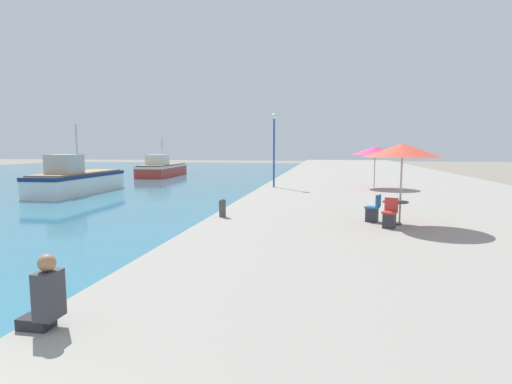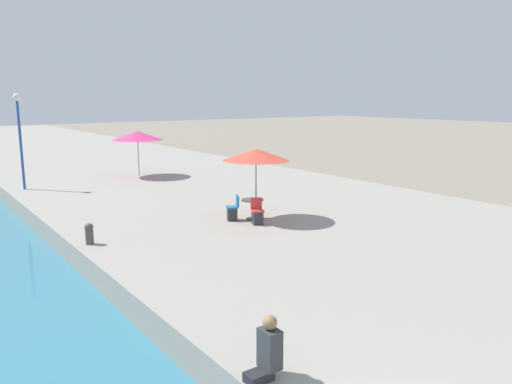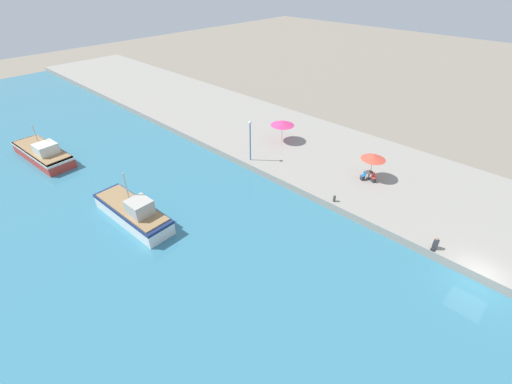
# 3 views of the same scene
# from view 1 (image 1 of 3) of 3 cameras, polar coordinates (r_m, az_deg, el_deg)

# --- Properties ---
(water_basin) EXTENTS (56.00, 90.00, 0.04)m
(water_basin) POSITION_cam_1_polar(r_m,az_deg,el_deg) (50.00, -29.85, 1.82)
(water_basin) COLOR teal
(water_basin) RESTS_ON ground_plane
(quay_promenade) EXTENTS (16.00, 90.00, 0.77)m
(quay_promenade) POSITION_cam_1_polar(r_m,az_deg,el_deg) (38.49, 15.93, 1.87)
(quay_promenade) COLOR gray
(quay_promenade) RESTS_ON ground_plane
(fishing_boat_near) EXTENTS (2.91, 8.76, 4.81)m
(fishing_boat_near) POSITION_cam_1_polar(r_m,az_deg,el_deg) (30.64, -24.19, 1.60)
(fishing_boat_near) COLOR white
(fishing_boat_near) RESTS_ON water_basin
(fishing_boat_mid) EXTENTS (3.69, 9.68, 4.27)m
(fishing_boat_mid) POSITION_cam_1_polar(r_m,az_deg,el_deg) (46.71, -13.26, 3.29)
(fishing_boat_mid) COLOR red
(fishing_boat_mid) RESTS_ON water_basin
(cafe_umbrella_pink) EXTENTS (2.41, 2.41, 2.58)m
(cafe_umbrella_pink) POSITION_cam_1_polar(r_m,az_deg,el_deg) (13.42, 20.18, 5.60)
(cafe_umbrella_pink) COLOR #B7B7B7
(cafe_umbrella_pink) RESTS_ON quay_promenade
(cafe_umbrella_white) EXTENTS (2.83, 2.83, 2.54)m
(cafe_umbrella_white) POSITION_cam_1_polar(r_m,az_deg,el_deg) (25.39, 16.66, 5.71)
(cafe_umbrella_white) COLOR #B7B7B7
(cafe_umbrella_white) RESTS_ON quay_promenade
(cafe_table) EXTENTS (0.80, 0.80, 0.74)m
(cafe_table) POSITION_cam_1_polar(r_m,az_deg,el_deg) (13.56, 19.27, -2.13)
(cafe_table) COLOR #333338
(cafe_table) RESTS_ON quay_promenade
(cafe_chair_left) EXTENTS (0.56, 0.54, 0.91)m
(cafe_chair_left) POSITION_cam_1_polar(r_m,az_deg,el_deg) (13.79, 16.33, -2.76)
(cafe_chair_left) COLOR #2D2D33
(cafe_chair_left) RESTS_ON quay_promenade
(cafe_chair_right) EXTENTS (0.53, 0.55, 0.91)m
(cafe_chair_right) POSITION_cam_1_polar(r_m,az_deg,el_deg) (12.89, 18.54, -3.46)
(cafe_chair_right) COLOR #2D2D33
(cafe_chair_right) RESTS_ON quay_promenade
(person_at_quay) EXTENTS (0.56, 0.36, 1.04)m
(person_at_quay) POSITION_cam_1_polar(r_m,az_deg,el_deg) (6.21, -27.82, -13.04)
(person_at_quay) COLOR #232328
(person_at_quay) RESTS_ON quay_promenade
(mooring_bollard) EXTENTS (0.26, 0.26, 0.65)m
(mooring_bollard) POSITION_cam_1_polar(r_m,az_deg,el_deg) (14.20, -4.82, -2.17)
(mooring_bollard) COLOR #4C4742
(mooring_bollard) RESTS_ON quay_promenade
(lamppost) EXTENTS (0.36, 0.36, 4.56)m
(lamppost) POSITION_cam_1_polar(r_m,az_deg,el_deg) (24.85, 2.60, 7.82)
(lamppost) COLOR #28519E
(lamppost) RESTS_ON quay_promenade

